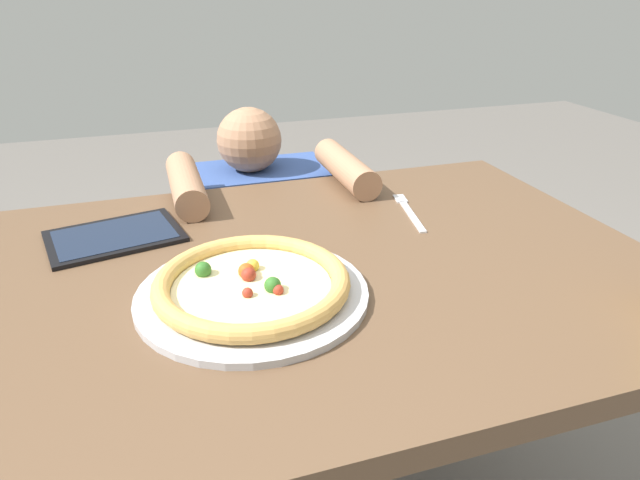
{
  "coord_description": "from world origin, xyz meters",
  "views": [
    {
      "loc": [
        -0.24,
        -0.82,
        1.21
      ],
      "look_at": [
        0.03,
        0.03,
        0.78
      ],
      "focal_mm": 31.21,
      "sensor_mm": 36.0,
      "label": 1
    }
  ],
  "objects_px": {
    "pizza_near": "(252,286)",
    "tablet": "(115,236)",
    "fork": "(408,210)",
    "diner_seated": "(258,279)"
  },
  "relations": [
    {
      "from": "tablet",
      "to": "diner_seated",
      "type": "xyz_separation_m",
      "value": [
        0.34,
        0.39,
        -0.37
      ]
    },
    {
      "from": "pizza_near",
      "to": "tablet",
      "type": "bearing_deg",
      "value": 125.65
    },
    {
      "from": "fork",
      "to": "pizza_near",
      "type": "bearing_deg",
      "value": -147.96
    },
    {
      "from": "pizza_near",
      "to": "tablet",
      "type": "distance_m",
      "value": 0.36
    },
    {
      "from": "fork",
      "to": "tablet",
      "type": "xyz_separation_m",
      "value": [
        -0.59,
        0.05,
        0.0
      ]
    },
    {
      "from": "fork",
      "to": "diner_seated",
      "type": "distance_m",
      "value": 0.62
    },
    {
      "from": "fork",
      "to": "diner_seated",
      "type": "relative_size",
      "value": 0.23
    },
    {
      "from": "pizza_near",
      "to": "diner_seated",
      "type": "bearing_deg",
      "value": 78.9
    },
    {
      "from": "tablet",
      "to": "pizza_near",
      "type": "bearing_deg",
      "value": -54.35
    },
    {
      "from": "pizza_near",
      "to": "tablet",
      "type": "height_order",
      "value": "pizza_near"
    }
  ]
}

